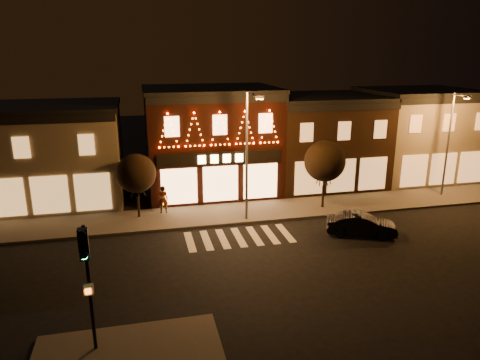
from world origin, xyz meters
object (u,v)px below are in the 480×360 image
object	(u,v)px
traffic_signal_near	(86,266)
pedestrian	(163,199)
streetlamp_mid	(248,147)
dark_sedan	(361,225)

from	to	relation	value
traffic_signal_near	pedestrian	xyz separation A→B (m)	(3.47, 14.44, -2.55)
streetlamp_mid	pedestrian	world-z (taller)	streetlamp_mid
traffic_signal_near	dark_sedan	xyz separation A→B (m)	(15.13, 8.06, -2.97)
streetlamp_mid	dark_sedan	size ratio (longest dim) A/B	2.00
streetlamp_mid	pedestrian	xyz separation A→B (m)	(-5.40, 2.67, -3.96)
traffic_signal_near	streetlamp_mid	size ratio (longest dim) A/B	0.59
streetlamp_mid	traffic_signal_near	bearing A→B (deg)	-114.48
traffic_signal_near	pedestrian	distance (m)	15.07
dark_sedan	pedestrian	bearing A→B (deg)	83.14
dark_sedan	pedestrian	xyz separation A→B (m)	(-11.66, 6.38, 0.42)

